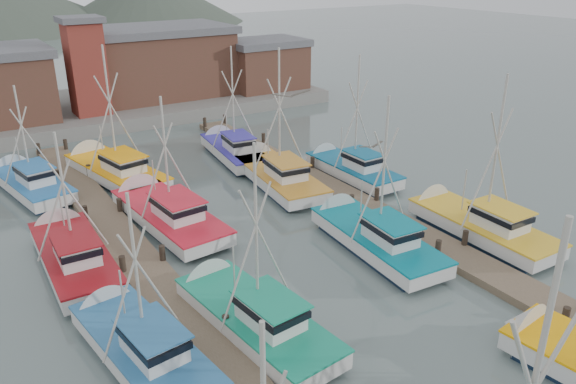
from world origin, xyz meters
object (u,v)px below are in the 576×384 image
boat_4 (249,314)px  boat_8 (165,213)px  lookout_tower (86,66)px  boat_12 (112,169)px

boat_4 → boat_8: size_ratio=0.90×
lookout_tower → boat_4: (-2.83, -34.75, -4.87)m
boat_8 → boat_12: boat_12 is taller
lookout_tower → boat_12: lookout_tower is taller
lookout_tower → boat_8: (-2.06, -23.30, -4.87)m
boat_4 → boat_12: 20.33m
lookout_tower → boat_8: 23.89m
boat_4 → boat_12: size_ratio=0.88×
lookout_tower → boat_4: bearing=-94.7°
boat_4 → boat_12: boat_12 is taller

